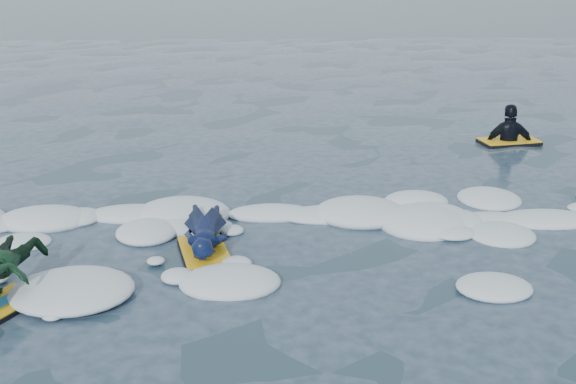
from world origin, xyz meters
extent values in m
plane|color=#19333E|center=(0.00, 0.00, 0.00)|extent=(120.00, 120.00, 0.00)
cube|color=black|center=(-1.19, 0.46, 0.03)|extent=(0.73, 1.05, 0.05)
cube|color=yellow|center=(-1.19, 0.46, 0.07)|extent=(0.70, 1.03, 0.02)
imported|color=#0B184E|center=(-1.19, 0.71, 0.21)|extent=(0.58, 1.46, 0.34)
imported|color=#103A1E|center=(-3.10, -0.59, 0.28)|extent=(0.86, 1.41, 0.50)
cube|color=black|center=(3.94, 5.21, 0.04)|extent=(1.13, 0.76, 0.05)
cube|color=yellow|center=(3.94, 5.21, 0.07)|extent=(1.11, 0.73, 0.02)
imported|color=black|center=(3.94, 5.21, -0.06)|extent=(0.95, 0.47, 1.57)
camera|label=1|loc=(-0.55, -7.15, 3.34)|focal=45.00mm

